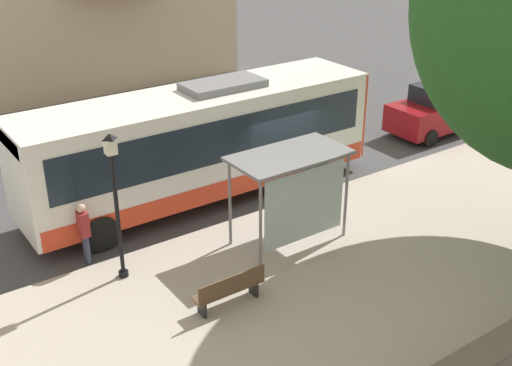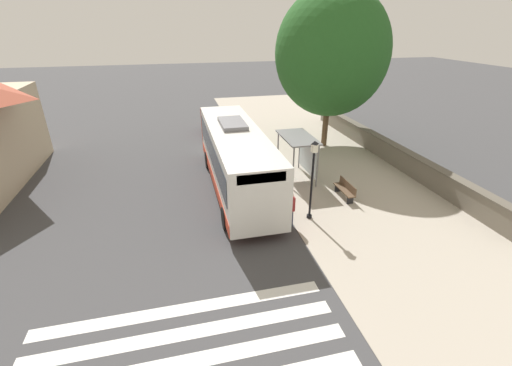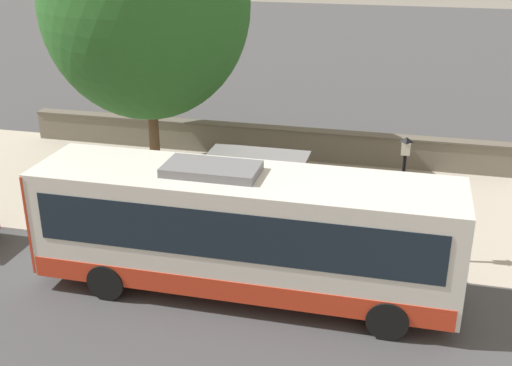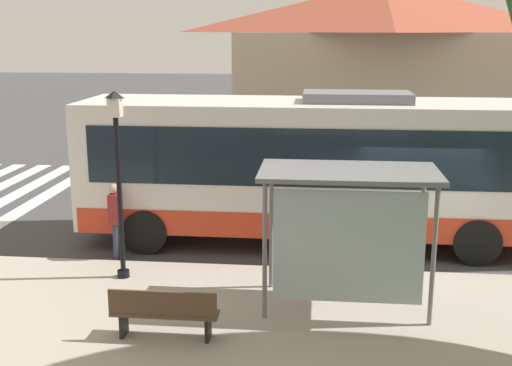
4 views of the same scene
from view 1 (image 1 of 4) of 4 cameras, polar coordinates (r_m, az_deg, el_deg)
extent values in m
plane|color=#424244|center=(19.43, 3.32, -1.53)|extent=(120.00, 120.00, 0.00)
cube|color=#ADA393|center=(16.60, 12.99, -7.21)|extent=(9.00, 44.00, 0.02)
cube|color=#C6B293|center=(33.33, -14.80, 13.43)|extent=(7.94, 12.37, 4.74)
cube|color=silver|center=(18.94, -4.92, 3.87)|extent=(2.52, 10.80, 2.83)
cube|color=black|center=(18.81, -4.96, 4.91)|extent=(2.56, 9.94, 1.25)
cube|color=red|center=(19.38, -4.79, 0.75)|extent=(2.56, 10.59, 0.57)
cube|color=red|center=(21.94, 7.35, 6.78)|extent=(2.56, 0.06, 2.72)
cube|color=black|center=(16.72, -21.13, 3.41)|extent=(1.89, 0.08, 0.40)
cube|color=slate|center=(18.83, -2.94, 8.72)|extent=(1.26, 2.38, 0.22)
cylinder|color=black|center=(17.11, -13.71, -4.34)|extent=(0.30, 1.00, 1.00)
cylinder|color=black|center=(19.11, -16.40, -1.41)|extent=(0.30, 1.00, 1.00)
cylinder|color=black|center=(20.35, 5.08, 1.26)|extent=(0.30, 1.00, 1.00)
cylinder|color=black|center=(22.06, 1.18, 3.31)|extent=(0.30, 1.00, 1.00)
cylinder|color=slate|center=(18.03, 5.10, 0.46)|extent=(0.08, 0.08, 2.42)
cylinder|color=slate|center=(16.54, -2.33, -1.85)|extent=(0.08, 0.08, 2.42)
cylinder|color=slate|center=(17.11, 8.01, -1.12)|extent=(0.08, 0.08, 2.42)
cylinder|color=slate|center=(15.54, 0.40, -3.73)|extent=(0.08, 0.08, 2.42)
cube|color=slate|center=(16.24, 3.02, 2.46)|extent=(1.67, 3.08, 0.08)
cube|color=silver|center=(16.25, 4.36, -1.96)|extent=(0.03, 2.50, 1.94)
cylinder|color=#2D3347|center=(16.62, -14.73, -5.81)|extent=(0.12, 0.12, 0.80)
cylinder|color=#2D3347|center=(16.75, -14.93, -5.57)|extent=(0.12, 0.12, 0.80)
cube|color=maroon|center=(16.33, -15.11, -3.52)|extent=(0.34, 0.22, 0.64)
sphere|color=tan|center=(16.14, -15.28, -2.17)|extent=(0.22, 0.22, 0.22)
cube|color=brown|center=(14.60, -2.48, -9.39)|extent=(0.40, 1.73, 0.06)
cube|color=brown|center=(14.35, -2.13, -8.95)|extent=(0.04, 1.73, 0.40)
cube|color=black|center=(15.04, -0.22, -9.24)|extent=(0.32, 0.06, 0.45)
cube|color=black|center=(14.44, -4.82, -10.99)|extent=(0.32, 0.06, 0.45)
cylinder|color=black|center=(16.09, -11.68, -7.91)|extent=(0.24, 0.24, 0.16)
cylinder|color=black|center=(15.32, -12.18, -3.07)|extent=(0.10, 0.10, 3.24)
cube|color=silver|center=(14.57, -12.82, 3.16)|extent=(0.24, 0.24, 0.35)
pyramid|color=black|center=(14.48, -12.91, 4.06)|extent=(0.28, 0.28, 0.14)
cube|color=maroon|center=(25.42, 15.91, 5.99)|extent=(1.76, 4.15, 1.00)
cube|color=black|center=(25.26, 16.28, 7.76)|extent=(1.50, 2.16, 0.62)
cylinder|color=black|center=(24.09, 15.20, 3.87)|extent=(0.22, 0.64, 0.64)
cylinder|color=black|center=(25.10, 12.36, 5.05)|extent=(0.22, 0.64, 0.64)
cylinder|color=black|center=(26.12, 19.09, 5.02)|extent=(0.22, 0.64, 0.64)
cylinder|color=black|center=(27.06, 16.32, 6.08)|extent=(0.22, 0.64, 0.64)
camera|label=2|loc=(19.80, -59.98, 11.76)|focal=24.00mm
camera|label=3|loc=(29.89, -27.91, 23.47)|focal=45.00mm
camera|label=4|loc=(9.63, 44.01, -6.35)|focal=45.00mm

